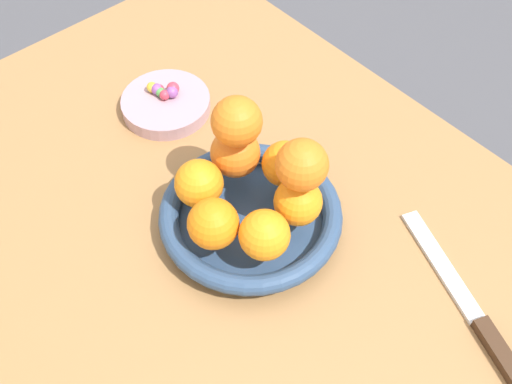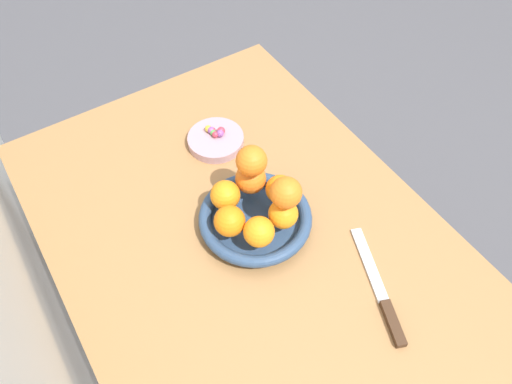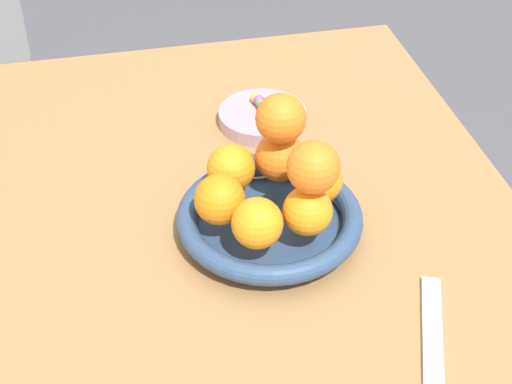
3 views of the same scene
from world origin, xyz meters
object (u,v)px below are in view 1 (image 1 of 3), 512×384
fruit_bowl (251,216)px  candy_ball_3 (157,89)px  orange_5 (213,224)px  orange_1 (298,202)px  orange_4 (199,183)px  dining_table (245,282)px  candy_ball_5 (165,95)px  orange_0 (266,234)px  orange_2 (285,164)px  candy_ball_2 (173,88)px  candy_ball_1 (152,87)px  orange_7 (237,121)px  candy_ball_4 (159,89)px  candy_ball_6 (172,92)px  candy_dish (166,104)px  knife (471,309)px  orange_6 (302,165)px  candy_ball_0 (160,92)px  orange_3 (235,153)px

fruit_bowl → candy_ball_3: (0.27, -0.05, 0.01)m
orange_5 → candy_ball_3: bearing=-21.8°
orange_1 → orange_4: orange_4 is taller
dining_table → orange_4: bearing=7.4°
orange_4 → candy_ball_5: size_ratio=3.99×
orange_0 → orange_2: orange_0 is taller
orange_4 → candy_ball_2: 0.23m
orange_4 → candy_ball_1: (0.22, -0.08, -0.04)m
orange_5 → candy_ball_1: size_ratio=3.86×
orange_5 → orange_2: bearing=-84.3°
orange_5 → orange_7: bearing=-56.1°
orange_4 → orange_5: bearing=156.8°
dining_table → candy_ball_4: candy_ball_4 is taller
orange_7 → candy_ball_2: bearing=-11.0°
candy_ball_2 → candy_ball_6: (-0.01, 0.01, -0.00)m
candy_ball_4 → orange_4: bearing=157.6°
candy_ball_4 → candy_ball_1: bearing=33.3°
candy_ball_4 → candy_dish: bearing=173.6°
candy_ball_6 → knife: size_ratio=0.07×
orange_4 → candy_ball_2: orange_4 is taller
candy_dish → candy_ball_3: candy_ball_3 is taller
orange_6 → candy_ball_1: size_ratio=3.85×
orange_0 → candy_ball_5: (0.31, -0.07, -0.04)m
orange_0 → candy_ball_6: bearing=-15.5°
orange_2 → candy_ball_4: 0.27m
orange_0 → orange_7: bearing=-24.9°
candy_ball_3 → orange_1: bearing=178.1°
candy_ball_3 → knife: candy_ball_3 is taller
candy_ball_3 → candy_ball_6: 0.02m
fruit_bowl → candy_ball_0: fruit_bowl is taller
orange_3 → candy_ball_5: (0.19, -0.02, -0.04)m
orange_4 → candy_ball_1: bearing=-20.0°
orange_5 → orange_4: bearing=-23.2°
candy_ball_1 → knife: candy_ball_1 is taller
orange_1 → candy_ball_0: orange_1 is taller
fruit_bowl → orange_3: 0.09m
orange_6 → candy_ball_5: bearing=-1.3°
fruit_bowl → candy_dish: bearing=-10.7°
orange_7 → candy_ball_3: 0.24m
candy_ball_3 → candy_ball_0: bearing=-173.8°
fruit_bowl → candy_dish: 0.26m
fruit_bowl → orange_6: (-0.05, -0.04, 0.11)m
orange_0 → candy_ball_0: (0.32, -0.07, -0.04)m
orange_2 → candy_ball_5: bearing=4.1°
candy_ball_5 → candy_ball_6: candy_ball_6 is taller
fruit_bowl → candy_ball_4: bearing=-10.4°
candy_dish → orange_4: (-0.20, 0.09, 0.06)m
orange_3 → candy_ball_4: (0.21, -0.02, -0.04)m
orange_1 → orange_2: size_ratio=1.00×
orange_3 → candy_ball_6: bearing=-9.4°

